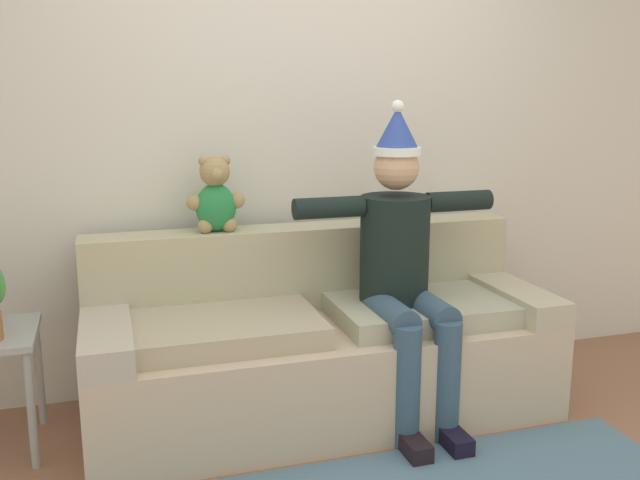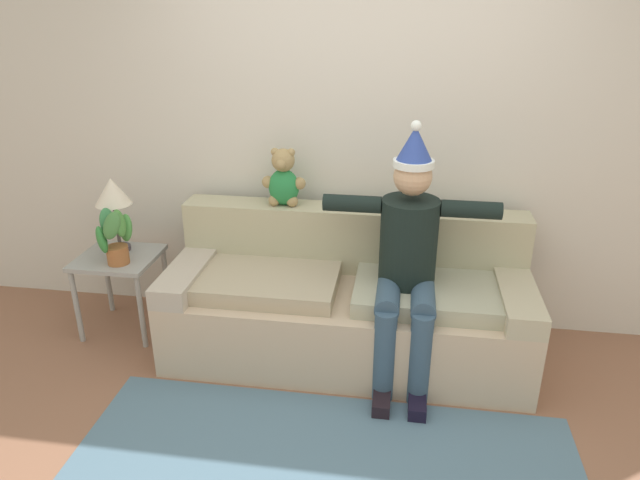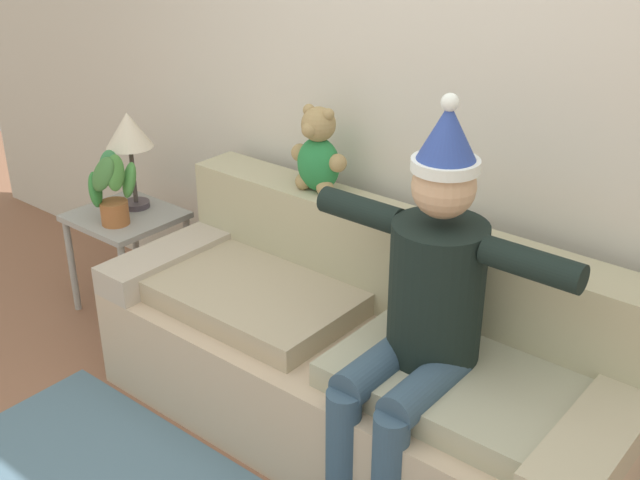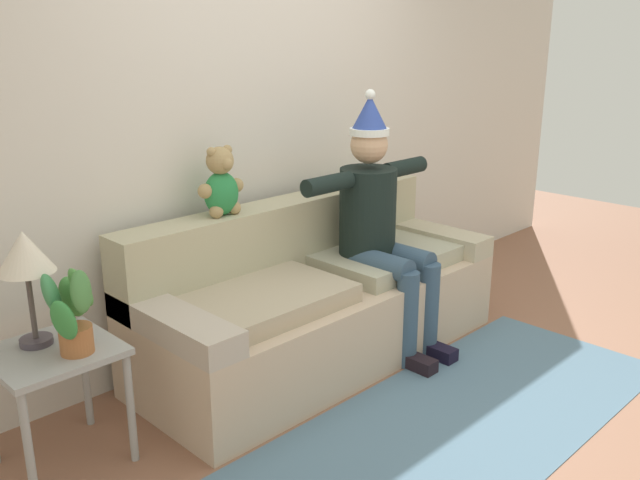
{
  "view_description": "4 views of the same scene",
  "coord_description": "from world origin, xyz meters",
  "px_view_note": "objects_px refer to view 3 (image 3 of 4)",
  "views": [
    {
      "loc": [
        -0.98,
        -2.13,
        1.59
      ],
      "look_at": [
        -0.02,
        0.96,
        0.9
      ],
      "focal_mm": 39.26,
      "sensor_mm": 36.0,
      "label": 1
    },
    {
      "loc": [
        0.32,
        -2.2,
        2.17
      ],
      "look_at": [
        -0.17,
        0.96,
        0.8
      ],
      "focal_mm": 32.26,
      "sensor_mm": 36.0,
      "label": 2
    },
    {
      "loc": [
        1.6,
        -1.2,
        2.21
      ],
      "look_at": [
        -0.12,
        0.9,
        0.91
      ],
      "focal_mm": 44.57,
      "sensor_mm": 36.0,
      "label": 3
    },
    {
      "loc": [
        -2.63,
        -1.62,
        1.86
      ],
      "look_at": [
        -0.07,
        0.93,
        0.75
      ],
      "focal_mm": 38.26,
      "sensor_mm": 36.0,
      "label": 4
    }
  ],
  "objects_px": {
    "person_seated": "(421,311)",
    "teddy_bear": "(318,153)",
    "potted_plant": "(112,188)",
    "couch": "(363,359)",
    "side_table": "(127,229)",
    "table_lamp": "(129,135)"
  },
  "relations": [
    {
      "from": "person_seated",
      "to": "teddy_bear",
      "type": "distance_m",
      "value": 0.97
    },
    {
      "from": "potted_plant",
      "to": "couch",
      "type": "bearing_deg",
      "value": 2.71
    },
    {
      "from": "couch",
      "to": "side_table",
      "type": "height_order",
      "value": "couch"
    },
    {
      "from": "teddy_bear",
      "to": "table_lamp",
      "type": "bearing_deg",
      "value": -173.13
    },
    {
      "from": "person_seated",
      "to": "side_table",
      "type": "relative_size",
      "value": 2.78
    },
    {
      "from": "table_lamp",
      "to": "potted_plant",
      "type": "xyz_separation_m",
      "value": [
        0.09,
        -0.2,
        -0.21
      ]
    },
    {
      "from": "couch",
      "to": "teddy_bear",
      "type": "xyz_separation_m",
      "value": [
        -0.46,
        0.26,
        0.72
      ]
    },
    {
      "from": "person_seated",
      "to": "teddy_bear",
      "type": "relative_size",
      "value": 4.05
    },
    {
      "from": "couch",
      "to": "potted_plant",
      "type": "bearing_deg",
      "value": -177.29
    },
    {
      "from": "teddy_bear",
      "to": "table_lamp",
      "type": "height_order",
      "value": "teddy_bear"
    },
    {
      "from": "person_seated",
      "to": "teddy_bear",
      "type": "bearing_deg",
      "value": 152.18
    },
    {
      "from": "couch",
      "to": "person_seated",
      "type": "bearing_deg",
      "value": -24.93
    },
    {
      "from": "potted_plant",
      "to": "side_table",
      "type": "bearing_deg",
      "value": 120.19
    },
    {
      "from": "side_table",
      "to": "table_lamp",
      "type": "xyz_separation_m",
      "value": [
        -0.03,
        0.1,
        0.49
      ]
    },
    {
      "from": "side_table",
      "to": "teddy_bear",
      "type": "bearing_deg",
      "value": 11.89
    },
    {
      "from": "person_seated",
      "to": "side_table",
      "type": "bearing_deg",
      "value": 174.05
    },
    {
      "from": "side_table",
      "to": "table_lamp",
      "type": "distance_m",
      "value": 0.5
    },
    {
      "from": "couch",
      "to": "potted_plant",
      "type": "height_order",
      "value": "potted_plant"
    },
    {
      "from": "couch",
      "to": "person_seated",
      "type": "distance_m",
      "value": 0.6
    },
    {
      "from": "couch",
      "to": "table_lamp",
      "type": "height_order",
      "value": "table_lamp"
    },
    {
      "from": "couch",
      "to": "teddy_bear",
      "type": "distance_m",
      "value": 0.89
    },
    {
      "from": "person_seated",
      "to": "potted_plant",
      "type": "height_order",
      "value": "person_seated"
    }
  ]
}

